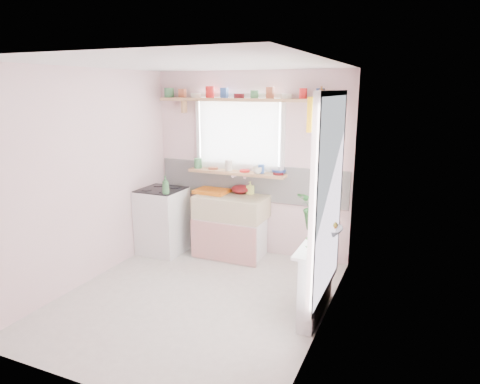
% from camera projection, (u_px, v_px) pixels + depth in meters
% --- Properties ---
extents(room, '(3.20, 3.20, 3.20)m').
position_uv_depth(room, '(279.00, 168.00, 4.94)').
color(room, silver).
rests_on(room, ground).
extents(sink_unit, '(0.95, 0.65, 1.11)m').
position_uv_depth(sink_unit, '(231.00, 226.00, 5.86)').
color(sink_unit, white).
rests_on(sink_unit, ground).
extents(cooker, '(0.58, 0.58, 0.93)m').
position_uv_depth(cooker, '(163.00, 220.00, 6.00)').
color(cooker, white).
rests_on(cooker, ground).
extents(radiator_ledge, '(0.22, 0.95, 0.78)m').
position_uv_depth(radiator_ledge, '(316.00, 278.00, 4.33)').
color(radiator_ledge, white).
rests_on(radiator_ledge, ground).
extents(windowsill, '(1.40, 0.22, 0.04)m').
position_uv_depth(windowsill, '(237.00, 173.00, 5.86)').
color(windowsill, tan).
rests_on(windowsill, room).
extents(pine_shelf, '(2.52, 0.24, 0.04)m').
position_uv_depth(pine_shelf, '(247.00, 100.00, 5.56)').
color(pine_shelf, tan).
rests_on(pine_shelf, room).
extents(shelf_crockery, '(2.47, 0.11, 0.12)m').
position_uv_depth(shelf_crockery, '(244.00, 94.00, 5.56)').
color(shelf_crockery, '#3F7F4C').
rests_on(shelf_crockery, pine_shelf).
extents(sill_crockery, '(1.35, 0.11, 0.12)m').
position_uv_depth(sill_crockery, '(233.00, 167.00, 5.86)').
color(sill_crockery, '#3F7F4C').
rests_on(sill_crockery, windowsill).
extents(dish_tray, '(0.46, 0.35, 0.04)m').
position_uv_depth(dish_tray, '(212.00, 191.00, 5.95)').
color(dish_tray, orange).
rests_on(dish_tray, sink_unit).
extents(colander, '(0.31, 0.31, 0.12)m').
position_uv_depth(colander, '(241.00, 189.00, 5.91)').
color(colander, '#5F1013').
rests_on(colander, sink_unit).
extents(jade_plant, '(0.53, 0.49, 0.51)m').
position_uv_depth(jade_plant, '(319.00, 207.00, 4.58)').
color(jade_plant, '#255C26').
rests_on(jade_plant, radiator_ledge).
extents(fruit_bowl, '(0.34, 0.34, 0.08)m').
position_uv_depth(fruit_bowl, '(327.00, 231.00, 4.47)').
color(fruit_bowl, silver).
rests_on(fruit_bowl, radiator_ledge).
extents(herb_pot, '(0.13, 0.11, 0.21)m').
position_uv_depth(herb_pot, '(311.00, 246.00, 3.85)').
color(herb_pot, '#356D2B').
rests_on(herb_pot, radiator_ledge).
extents(soap_bottle_sink, '(0.10, 0.10, 0.18)m').
position_uv_depth(soap_bottle_sink, '(250.00, 188.00, 5.85)').
color(soap_bottle_sink, '#E4F36C').
rests_on(soap_bottle_sink, sink_unit).
extents(sill_cup, '(0.13, 0.13, 0.09)m').
position_uv_depth(sill_cup, '(257.00, 170.00, 5.66)').
color(sill_cup, silver).
rests_on(sill_cup, windowsill).
extents(sill_bowl, '(0.26, 0.26, 0.06)m').
position_uv_depth(sill_bowl, '(279.00, 172.00, 5.67)').
color(sill_bowl, '#2D4892').
rests_on(sill_bowl, windowsill).
extents(shelf_vase, '(0.18, 0.18, 0.15)m').
position_uv_depth(shelf_vase, '(321.00, 93.00, 5.10)').
color(shelf_vase, '#A96834').
rests_on(shelf_vase, pine_shelf).
extents(cooker_bottle, '(0.12, 0.12, 0.24)m').
position_uv_depth(cooker_bottle, '(166.00, 185.00, 5.58)').
color(cooker_bottle, '#3B7642').
rests_on(cooker_bottle, cooker).
extents(fruit, '(0.20, 0.14, 0.10)m').
position_uv_depth(fruit, '(328.00, 225.00, 4.46)').
color(fruit, orange).
rests_on(fruit, fruit_bowl).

